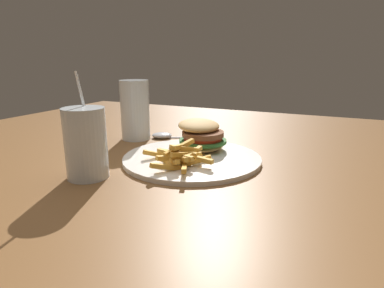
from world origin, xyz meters
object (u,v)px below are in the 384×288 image
object	(u,v)px
juice_glass	(86,147)
beer_glass	(135,111)
meal_plate_near	(195,149)
spoon	(165,136)

from	to	relation	value
juice_glass	beer_glass	bearing A→B (deg)	16.73
meal_plate_near	juice_glass	size ratio (longest dim) A/B	1.54
meal_plate_near	spoon	xyz separation A→B (m)	(0.14, 0.16, -0.01)
juice_glass	meal_plate_near	bearing A→B (deg)	-35.30
meal_plate_near	beer_glass	world-z (taller)	beer_glass
meal_plate_near	spoon	world-z (taller)	meal_plate_near
beer_glass	juice_glass	bearing A→B (deg)	-163.27
meal_plate_near	beer_glass	distance (m)	0.26
juice_glass	spoon	xyz separation A→B (m)	(0.34, 0.02, -0.05)
meal_plate_near	juice_glass	distance (m)	0.25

